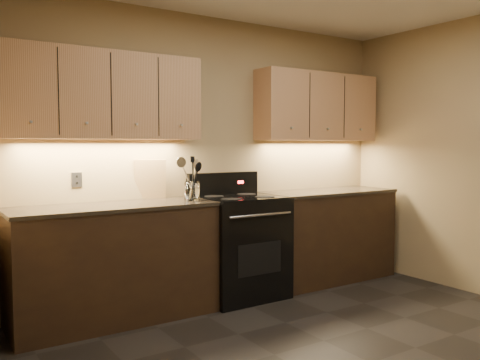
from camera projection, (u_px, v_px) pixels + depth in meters
name	position (u px, v px, depth m)	size (l,w,h in m)	color
wall_back	(214.00, 156.00, 4.85)	(4.00, 0.04, 2.60)	tan
wall_left	(39.00, 171.00, 2.08)	(0.04, 4.00, 2.60)	tan
counter_left	(114.00, 262.00, 4.05)	(1.62, 0.62, 0.93)	black
counter_right	(326.00, 235.00, 5.30)	(1.46, 0.62, 0.93)	black
stove	(239.00, 245.00, 4.68)	(0.76, 0.68, 1.14)	black
upper_cab_left	(105.00, 96.00, 4.09)	(1.60, 0.30, 0.70)	tan
upper_cab_right	(318.00, 107.00, 5.33)	(1.44, 0.30, 0.70)	tan
outlet_plate	(77.00, 180.00, 4.14)	(0.09, 0.01, 0.12)	#B2B5BA
utensil_crock	(192.00, 191.00, 4.35)	(0.16, 0.16, 0.16)	white
cutting_board	(150.00, 179.00, 4.47)	(0.28, 0.02, 0.35)	tan
wooden_spoon	(190.00, 179.00, 4.32)	(0.06, 0.06, 0.33)	tan
black_spoon	(190.00, 180.00, 4.36)	(0.06, 0.06, 0.32)	black
black_turner	(194.00, 177.00, 4.31)	(0.08, 0.08, 0.37)	black
steel_spatula	(195.00, 176.00, 4.37)	(0.08, 0.08, 0.38)	silver
steel_skimmer	(196.00, 177.00, 4.35)	(0.09, 0.09, 0.36)	silver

